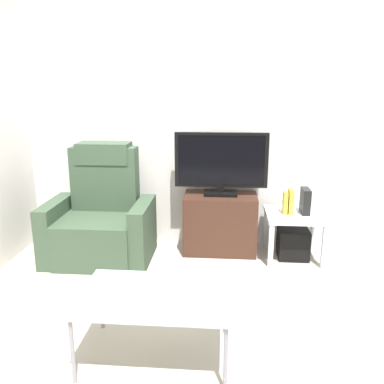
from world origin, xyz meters
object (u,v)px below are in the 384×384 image
at_px(television, 221,162).
at_px(recliner_armchair, 101,219).
at_px(side_table, 294,220).
at_px(book_middle, 291,202).
at_px(subwoofer_box, 293,243).
at_px(game_console, 305,201).
at_px(coffee_table, 155,298).
at_px(book_leftmost, 285,203).
at_px(cell_phone, 137,291).
at_px(tv_stand, 220,223).

xyz_separation_m(television, recliner_armchair, (-1.14, -0.23, -0.53)).
xyz_separation_m(recliner_armchair, side_table, (1.84, 0.12, 0.00)).
xyz_separation_m(television, book_middle, (0.66, -0.14, -0.34)).
bearing_deg(subwoofer_box, game_console, 6.34).
bearing_deg(recliner_armchair, coffee_table, -58.61).
xyz_separation_m(book_leftmost, coffee_table, (-0.97, -1.57, -0.16)).
bearing_deg(television, coffee_table, -101.95).
xyz_separation_m(side_table, book_middle, (-0.05, -0.02, 0.19)).
distance_m(book_leftmost, book_middle, 0.05).
bearing_deg(cell_phone, coffee_table, 1.30).
xyz_separation_m(recliner_armchair, book_middle, (1.79, 0.10, 0.19)).
bearing_deg(coffee_table, book_middle, 57.07).
bearing_deg(cell_phone, book_middle, 62.16).
height_order(book_leftmost, book_middle, book_middle).
xyz_separation_m(tv_stand, television, (0.00, 0.02, 0.61)).
distance_m(subwoofer_box, game_console, 0.43).
distance_m(side_table, coffee_table, 1.92).
relative_size(recliner_armchair, book_leftmost, 5.16).
relative_size(recliner_armchair, book_middle, 4.55).
relative_size(television, coffee_table, 0.99).
xyz_separation_m(side_table, coffee_table, (-1.07, -1.59, 0.02)).
bearing_deg(book_leftmost, television, 167.13).
distance_m(tv_stand, book_middle, 0.72).
xyz_separation_m(book_middle, game_console, (0.14, 0.03, -0.00)).
distance_m(recliner_armchair, subwoofer_box, 1.86).
bearing_deg(book_middle, coffee_table, -122.93).
xyz_separation_m(side_table, subwoofer_box, (-0.00, -0.00, -0.23)).
xyz_separation_m(tv_stand, book_leftmost, (0.61, -0.12, 0.26)).
bearing_deg(cell_phone, book_leftmost, 63.37).
relative_size(recliner_armchair, game_console, 4.55).
bearing_deg(game_console, book_middle, -167.95).
bearing_deg(recliner_armchair, television, 15.35).
bearing_deg(coffee_table, game_console, 54.12).
relative_size(recliner_armchair, side_table, 2.00).
bearing_deg(television, subwoofer_box, -9.52).
bearing_deg(tv_stand, book_leftmost, -11.16).
bearing_deg(book_leftmost, tv_stand, 168.84).
height_order(tv_stand, side_table, tv_stand).
xyz_separation_m(subwoofer_box, game_console, (0.09, 0.01, 0.42)).
distance_m(book_leftmost, coffee_table, 1.85).
xyz_separation_m(television, coffee_table, (-0.36, -1.71, -0.51)).
distance_m(television, subwoofer_box, 1.04).
distance_m(recliner_armchair, book_middle, 1.80).
relative_size(subwoofer_box, coffee_table, 0.32).
bearing_deg(game_console, subwoofer_box, -173.66).
relative_size(recliner_armchair, subwoofer_box, 3.80).
bearing_deg(tv_stand, subwoofer_box, -8.03).
height_order(tv_stand, recliner_armchair, recliner_armchair).
height_order(tv_stand, game_console, game_console).
relative_size(book_leftmost, book_middle, 0.88).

